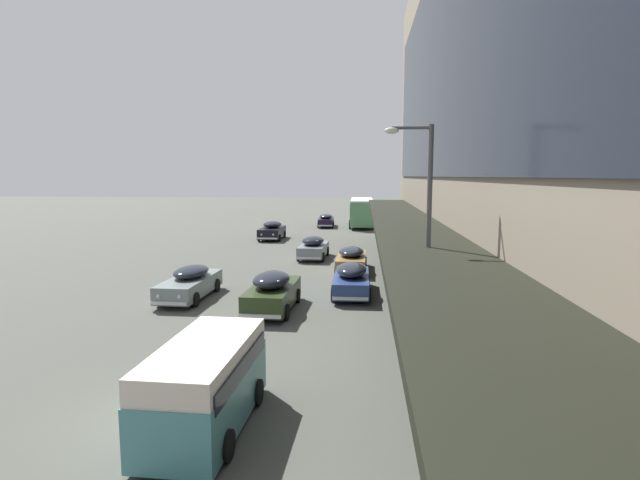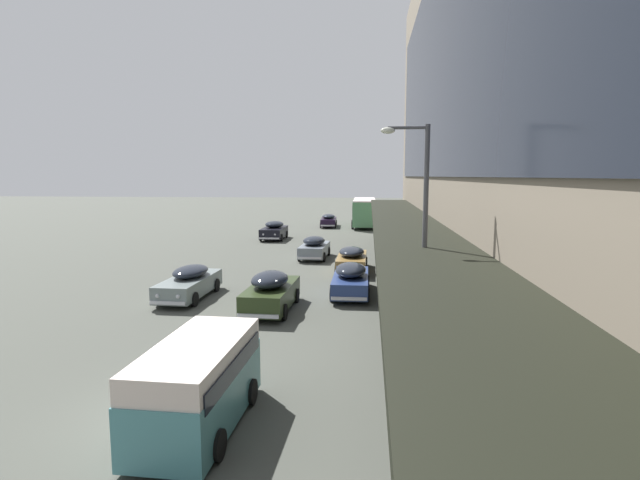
{
  "view_description": "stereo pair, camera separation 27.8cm",
  "coord_description": "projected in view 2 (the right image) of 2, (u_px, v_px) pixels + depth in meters",
  "views": [
    {
      "loc": [
        4.31,
        -10.98,
        5.65
      ],
      "look_at": [
        1.96,
        15.96,
        2.18
      ],
      "focal_mm": 28.0,
      "sensor_mm": 36.0,
      "label": 1
    },
    {
      "loc": [
        4.59,
        -10.95,
        5.65
      ],
      "look_at": [
        1.96,
        15.96,
        2.18
      ],
      "focal_mm": 28.0,
      "sensor_mm": 36.0,
      "label": 2
    }
  ],
  "objects": [
    {
      "name": "sedan_lead_near",
      "position": [
        351.0,
        279.0,
        23.86
      ],
      "size": [
        1.79,
        4.89,
        1.56
      ],
      "color": "navy",
      "rests_on": "ground"
    },
    {
      "name": "street_lamp",
      "position": [
        420.0,
        221.0,
        15.48
      ],
      "size": [
        1.5,
        0.28,
        7.06
      ],
      "color": "#4C4C51",
      "rests_on": "sidewalk_kerb"
    },
    {
      "name": "sedan_second_mid",
      "position": [
        274.0,
        230.0,
        44.71
      ],
      "size": [
        2.0,
        4.54,
        1.64
      ],
      "color": "black",
      "rests_on": "ground"
    },
    {
      "name": "sedan_second_near",
      "position": [
        271.0,
        291.0,
        21.03
      ],
      "size": [
        1.95,
        4.68,
        1.69
      ],
      "color": "#2B391B",
      "rests_on": "ground"
    },
    {
      "name": "pedestrian_at_kerb",
      "position": [
        459.0,
        328.0,
        14.82
      ],
      "size": [
        0.33,
        0.6,
        1.86
      ],
      "color": "black",
      "rests_on": "sidewalk_kerb"
    },
    {
      "name": "ground",
      "position": [
        174.0,
        413.0,
        11.98
      ],
      "size": [
        240.0,
        240.0,
        0.0
      ],
      "primitive_type": "plane",
      "color": "#4A4C45"
    },
    {
      "name": "fire_hydrant",
      "position": [
        448.0,
        361.0,
        13.96
      ],
      "size": [
        0.2,
        0.4,
        0.7
      ],
      "color": "red",
      "rests_on": "sidewalk_kerb"
    },
    {
      "name": "sedan_trailing_mid",
      "position": [
        329.0,
        220.0,
        55.76
      ],
      "size": [
        1.87,
        4.93,
        1.45
      ],
      "color": "black",
      "rests_on": "ground"
    },
    {
      "name": "vw_van",
      "position": [
        200.0,
        378.0,
        11.3
      ],
      "size": [
        2.01,
        4.6,
        1.96
      ],
      "color": "teal",
      "rests_on": "ground"
    },
    {
      "name": "sedan_trailing_near",
      "position": [
        352.0,
        259.0,
        29.7
      ],
      "size": [
        1.84,
        4.91,
        1.48
      ],
      "color": "olive",
      "rests_on": "ground"
    },
    {
      "name": "sedan_far_back",
      "position": [
        189.0,
        282.0,
        23.22
      ],
      "size": [
        1.89,
        4.9,
        1.49
      ],
      "color": "gray",
      "rests_on": "ground"
    },
    {
      "name": "sedan_oncoming_rear",
      "position": [
        314.0,
        247.0,
        34.33
      ],
      "size": [
        1.96,
        4.47,
        1.56
      ],
      "color": "slate",
      "rests_on": "ground"
    },
    {
      "name": "transit_bus_kerbside_front",
      "position": [
        364.0,
        211.0,
        56.24
      ],
      "size": [
        2.83,
        10.17,
        3.07
      ],
      "color": "#528D5E",
      "rests_on": "ground"
    }
  ]
}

